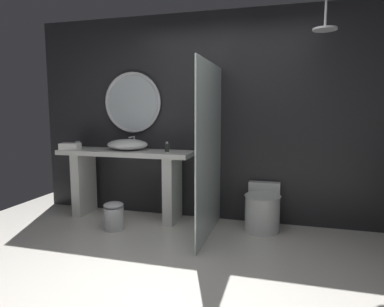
{
  "coord_description": "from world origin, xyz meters",
  "views": [
    {
      "loc": [
        0.94,
        -2.36,
        1.41
      ],
      "look_at": [
        0.05,
        0.78,
        0.99
      ],
      "focal_mm": 31.84,
      "sensor_mm": 36.0,
      "label": 1
    }
  ],
  "objects": [
    {
      "name": "ground_plane",
      "position": [
        0.0,
        0.0,
        0.0
      ],
      "size": [
        5.76,
        5.76,
        0.0
      ],
      "primitive_type": "plane",
      "color": "silver"
    },
    {
      "name": "back_wall_panel",
      "position": [
        0.0,
        1.9,
        1.3
      ],
      "size": [
        4.8,
        0.1,
        2.6
      ],
      "primitive_type": "cube",
      "color": "#232326",
      "rests_on": "ground_plane"
    },
    {
      "name": "vanity_counter",
      "position": [
        -1.06,
        1.58,
        0.58
      ],
      "size": [
        1.76,
        0.49,
        0.89
      ],
      "color": "silver",
      "rests_on": "ground_plane"
    },
    {
      "name": "vessel_sink",
      "position": [
        -1.05,
        1.62,
        0.96
      ],
      "size": [
        0.53,
        0.44,
        0.17
      ],
      "color": "white",
      "rests_on": "vanity_counter"
    },
    {
      "name": "tumbler_cup",
      "position": [
        -1.77,
        1.6,
        0.94
      ],
      "size": [
        0.07,
        0.07,
        0.1
      ],
      "primitive_type": "cylinder",
      "color": "silver",
      "rests_on": "vanity_counter"
    },
    {
      "name": "soap_dispenser",
      "position": [
        -0.49,
        1.58,
        0.94
      ],
      "size": [
        0.05,
        0.05,
        0.13
      ],
      "color": "#282D28",
      "rests_on": "vanity_counter"
    },
    {
      "name": "round_wall_mirror",
      "position": [
        -1.06,
        1.81,
        1.5
      ],
      "size": [
        0.8,
        0.04,
        0.8
      ],
      "color": "silver"
    },
    {
      "name": "shower_glass_panel",
      "position": [
        0.12,
        1.25,
        0.95
      ],
      "size": [
        0.02,
        1.19,
        1.91
      ],
      "primitive_type": "cube",
      "color": "silver",
      "rests_on": "ground_plane"
    },
    {
      "name": "rain_shower_head",
      "position": [
        1.26,
        1.37,
        2.22
      ],
      "size": [
        0.24,
        0.24,
        0.31
      ],
      "color": "silver"
    },
    {
      "name": "toilet",
      "position": [
        0.69,
        1.6,
        0.25
      ],
      "size": [
        0.42,
        0.6,
        0.53
      ],
      "color": "white",
      "rests_on": "ground_plane"
    },
    {
      "name": "waste_bin",
      "position": [
        -1.0,
        1.12,
        0.17
      ],
      "size": [
        0.23,
        0.23,
        0.33
      ],
      "color": "silver",
      "rests_on": "ground_plane"
    },
    {
      "name": "folded_hand_towel",
      "position": [
        -1.78,
        1.44,
        0.93
      ],
      "size": [
        0.27,
        0.2,
        0.09
      ],
      "primitive_type": "cube",
      "rotation": [
        0.0,
        0.0,
        0.19
      ],
      "color": "white",
      "rests_on": "vanity_counter"
    }
  ]
}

